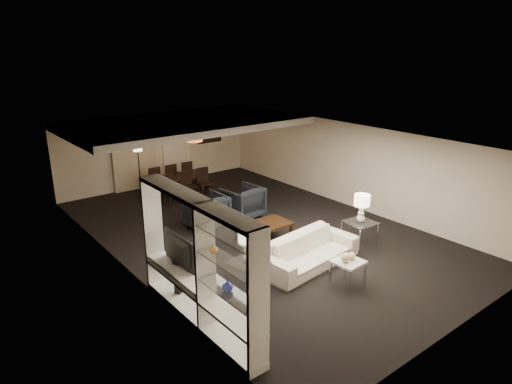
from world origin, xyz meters
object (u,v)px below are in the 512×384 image
at_px(armchair_right, 242,202).
at_px(chair_nl, 172,190).
at_px(chair_fr, 185,174).
at_px(coffee_table, 264,233).
at_px(armchair_left, 206,211).
at_px(table_lamp_left, 248,246).
at_px(sofa, 309,251).
at_px(television, 174,252).
at_px(chair_nm, 189,186).
at_px(table_lamp_right, 362,209).
at_px(vase_amber, 213,248).
at_px(marble_table, 348,273).
at_px(chair_fm, 169,177).
at_px(floor_lamp, 140,172).
at_px(pendant_light, 194,137).
at_px(side_table_left, 248,276).
at_px(floor_speaker, 178,272).
at_px(vase_blue, 227,285).
at_px(chair_nr, 205,182).
at_px(side_table_right, 360,234).
at_px(dining_table, 179,186).
at_px(chair_fl, 153,180).

relative_size(armchair_right, chair_nl, 1.09).
bearing_deg(chair_fr, coffee_table, 83.67).
xyz_separation_m(armchair_left, table_lamp_left, (-1.10, -3.30, 0.52)).
bearing_deg(coffee_table, sofa, -90.00).
height_order(television, chair_nm, television).
distance_m(table_lamp_right, vase_amber, 4.88).
xyz_separation_m(armchair_left, television, (-2.42, -2.78, 0.60)).
xyz_separation_m(marble_table, chair_fm, (0.18, 7.94, 0.18)).
xyz_separation_m(armchair_right, floor_lamp, (-1.64, 3.10, 0.47)).
bearing_deg(chair_nm, table_lamp_right, -72.19).
height_order(sofa, chair_nl, chair_nl).
distance_m(pendant_light, sofa, 5.97).
height_order(chair_nm, floor_lamp, floor_lamp).
bearing_deg(chair_nm, side_table_left, -106.25).
xyz_separation_m(pendant_light, floor_speaker, (-3.50, -5.15, -1.35)).
bearing_deg(chair_nl, floor_speaker, -121.49).
xyz_separation_m(vase_blue, chair_nr, (3.83, 6.80, -0.69)).
relative_size(side_table_right, chair_nm, 0.73).
distance_m(chair_nr, floor_lamp, 2.06).
bearing_deg(floor_lamp, coffee_table, -77.83).
xyz_separation_m(table_lamp_left, chair_fr, (2.48, 6.84, -0.51)).
xyz_separation_m(pendant_light, chair_nm, (-0.38, -0.19, -1.46)).
relative_size(chair_nr, chair_fr, 1.00).
xyz_separation_m(dining_table, floor_lamp, (-1.22, 0.21, 0.61)).
relative_size(chair_fr, floor_lamp, 0.50).
bearing_deg(floor_speaker, chair_nl, 39.38).
bearing_deg(floor_speaker, armchair_left, 25.54).
relative_size(table_lamp_left, floor_lamp, 0.38).
height_order(armchair_right, chair_fm, chair_fm).
bearing_deg(floor_lamp, armchair_right, -62.20).
xyz_separation_m(television, chair_fl, (2.60, 6.33, -0.59)).
xyz_separation_m(armchair_right, chair_fr, (0.18, 3.54, 0.00)).
distance_m(marble_table, chair_nm, 6.65).
bearing_deg(floor_lamp, television, -108.64).
distance_m(side_table_right, chair_fm, 7.01).
height_order(armchair_left, vase_amber, vase_amber).
bearing_deg(floor_lamp, table_lamp_right, -66.86).
xyz_separation_m(marble_table, television, (-3.02, 1.62, 0.77)).
bearing_deg(armchair_right, chair_fl, -80.21).
distance_m(table_lamp_left, chair_fr, 7.30).
relative_size(pendant_light, table_lamp_left, 0.75).
xyz_separation_m(sofa, chair_nr, (0.78, 5.54, 0.10)).
bearing_deg(pendant_light, marble_table, -94.66).
bearing_deg(vase_amber, table_lamp_left, 32.98).
xyz_separation_m(armchair_right, vase_amber, (-3.65, -4.18, 1.19)).
height_order(vase_amber, chair_fr, vase_amber).
bearing_deg(chair_fr, floor_speaker, 61.37).
relative_size(sofa, television, 2.33).
relative_size(chair_nl, chair_nm, 1.00).
relative_size(chair_nl, chair_fr, 1.00).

